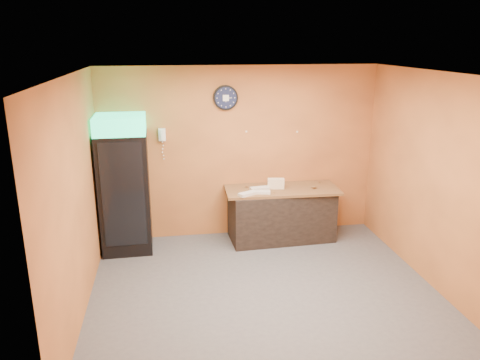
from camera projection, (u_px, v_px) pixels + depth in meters
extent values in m
plane|color=#47474C|center=(264.00, 291.00, 6.16)|extent=(4.50, 4.50, 0.00)
cube|color=#C97538|center=(240.00, 153.00, 7.65)|extent=(4.50, 0.02, 2.80)
cube|color=#C97538|center=(76.00, 199.00, 5.42)|extent=(0.02, 4.00, 2.80)
cube|color=#C97538|center=(434.00, 181.00, 6.10)|extent=(0.02, 4.00, 2.80)
cube|color=white|center=(268.00, 74.00, 5.36)|extent=(4.50, 4.00, 0.02)
cube|color=black|center=(125.00, 192.00, 7.18)|extent=(0.76, 0.76, 1.85)
cube|color=#1CEE9C|center=(120.00, 124.00, 6.87)|extent=(0.76, 0.76, 0.26)
cube|color=black|center=(122.00, 195.00, 6.80)|extent=(0.61, 0.03, 1.59)
cube|color=black|center=(281.00, 215.00, 7.68)|extent=(1.69, 0.81, 0.83)
cylinder|color=black|center=(226.00, 98.00, 7.33)|extent=(0.39, 0.05, 0.39)
cylinder|color=#0F1433|center=(226.00, 98.00, 7.31)|extent=(0.34, 0.01, 0.34)
cube|color=white|center=(226.00, 98.00, 7.30)|extent=(0.10, 0.00, 0.10)
cube|color=white|center=(162.00, 135.00, 7.32)|extent=(0.11, 0.06, 0.20)
cube|color=white|center=(162.00, 135.00, 7.27)|extent=(0.05, 0.04, 0.16)
cube|color=brown|center=(282.00, 189.00, 7.55)|extent=(1.85, 0.82, 0.04)
cube|color=beige|center=(276.00, 187.00, 7.53)|extent=(0.28, 0.13, 0.06)
cube|color=beige|center=(276.00, 184.00, 7.52)|extent=(0.28, 0.13, 0.06)
cube|color=beige|center=(276.00, 180.00, 7.50)|extent=(0.28, 0.13, 0.06)
cube|color=beige|center=(248.00, 194.00, 7.22)|extent=(0.33, 0.25, 0.04)
cube|color=beige|center=(262.00, 192.00, 7.29)|extent=(0.28, 0.16, 0.04)
cube|color=beige|center=(260.00, 188.00, 7.47)|extent=(0.32, 0.16, 0.04)
cylinder|color=silver|center=(282.00, 184.00, 7.65)|extent=(0.06, 0.06, 0.06)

